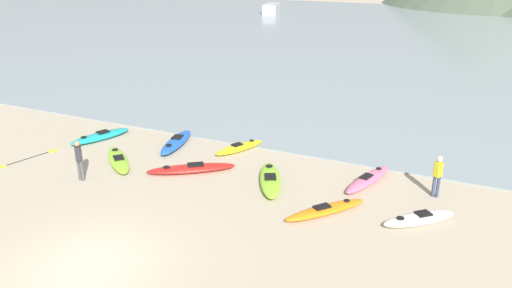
{
  "coord_description": "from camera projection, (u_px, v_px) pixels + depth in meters",
  "views": [
    {
      "loc": [
        9.32,
        -8.75,
        8.29
      ],
      "look_at": [
        0.77,
        9.58,
        0.5
      ],
      "focal_mm": 35.0,
      "sensor_mm": 36.0,
      "label": 1
    }
  ],
  "objects": [
    {
      "name": "ground_plane",
      "position": [
        88.0,
        267.0,
        14.05
      ],
      "size": [
        400.0,
        400.0,
        0.0
      ],
      "primitive_type": "plane",
      "color": "tan"
    },
    {
      "name": "bay_water",
      "position": [
        393.0,
        36.0,
        52.35
      ],
      "size": [
        160.0,
        70.0,
        0.06
      ],
      "primitive_type": "cube",
      "color": "gray",
      "rests_on": "ground_plane"
    },
    {
      "name": "kayak_on_sand_0",
      "position": [
        270.0,
        180.0,
        19.04
      ],
      "size": [
        2.08,
        3.2,
        0.4
      ],
      "color": "#8CCC2D",
      "rests_on": "ground_plane"
    },
    {
      "name": "kayak_on_sand_1",
      "position": [
        239.0,
        147.0,
        22.24
      ],
      "size": [
        1.62,
        2.61,
        0.35
      ],
      "color": "yellow",
      "rests_on": "ground_plane"
    },
    {
      "name": "kayak_on_sand_2",
      "position": [
        100.0,
        136.0,
        23.56
      ],
      "size": [
        1.72,
        3.07,
        0.38
      ],
      "color": "teal",
      "rests_on": "ground_plane"
    },
    {
      "name": "kayak_on_sand_3",
      "position": [
        176.0,
        142.0,
        22.81
      ],
      "size": [
        1.4,
        3.26,
        0.4
      ],
      "color": "blue",
      "rests_on": "ground_plane"
    },
    {
      "name": "kayak_on_sand_4",
      "position": [
        191.0,
        169.0,
        20.09
      ],
      "size": [
        3.32,
        2.69,
        0.34
      ],
      "color": "red",
      "rests_on": "ground_plane"
    },
    {
      "name": "kayak_on_sand_5",
      "position": [
        419.0,
        219.0,
        16.31
      ],
      "size": [
        2.42,
        2.34,
        0.34
      ],
      "color": "white",
      "rests_on": "ground_plane"
    },
    {
      "name": "kayak_on_sand_6",
      "position": [
        368.0,
        179.0,
        19.1
      ],
      "size": [
        1.39,
        3.13,
        0.37
      ],
      "color": "#E5668C",
      "rests_on": "ground_plane"
    },
    {
      "name": "kayak_on_sand_7",
      "position": [
        326.0,
        210.0,
        16.9
      ],
      "size": [
        2.42,
        2.88,
        0.31
      ],
      "color": "orange",
      "rests_on": "ground_plane"
    },
    {
      "name": "kayak_on_sand_8",
      "position": [
        118.0,
        160.0,
        20.92
      ],
      "size": [
        2.78,
        2.59,
        0.34
      ],
      "color": "#8CCC2D",
      "rests_on": "ground_plane"
    },
    {
      "name": "person_near_foreground",
      "position": [
        79.0,
        158.0,
        19.08
      ],
      "size": [
        0.33,
        0.28,
        1.63
      ],
      "color": "#4C4C4C",
      "rests_on": "ground_plane"
    },
    {
      "name": "person_near_waterline",
      "position": [
        438.0,
        174.0,
        17.78
      ],
      "size": [
        0.32,
        0.28,
        1.59
      ],
      "color": "#384260",
      "rests_on": "ground_plane"
    },
    {
      "name": "moored_boat_0",
      "position": [
        271.0,
        9.0,
        71.93
      ],
      "size": [
        2.95,
        4.88,
        1.31
      ],
      "color": "#B2B2B7",
      "rests_on": "bay_water"
    },
    {
      "name": "loose_paddle",
      "position": [
        28.0,
        159.0,
        21.39
      ],
      "size": [
        0.83,
        2.74,
        0.03
      ],
      "color": "black",
      "rests_on": "ground_plane"
    }
  ]
}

